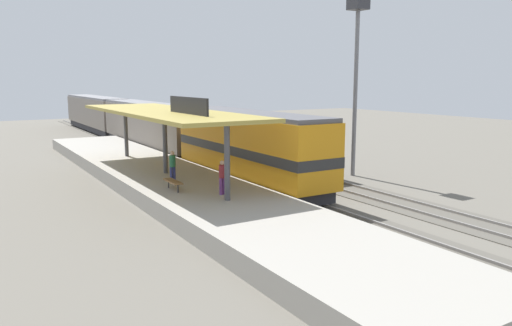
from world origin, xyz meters
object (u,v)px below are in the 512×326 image
Objects in this scene: passenger_carriage_front at (150,126)px; passenger_carriage_rear at (95,113)px; person_waiting at (222,176)px; person_walking at (173,165)px; platform_bench at (173,182)px; freight_car at (270,141)px; locomotive at (248,147)px; light_mast at (357,51)px.

passenger_carriage_front is 1.00× the size of passenger_carriage_rear.
person_walking is at bearing 102.27° from person_waiting.
freight_car is at bearing 34.62° from platform_bench.
person_walking is (-5.19, -39.34, -0.46)m from passenger_carriage_rear.
person_walking is at bearing -151.78° from freight_car.
platform_bench is 6.63m from locomotive.
person_walking is (-0.92, 4.23, 0.00)m from person_waiting.
freight_car is 9.10m from light_mast.
person_waiting is (-12.07, -3.90, -6.54)m from light_mast.
passenger_carriage_rear is at bearing 82.49° from person_walking.
light_mast reaches higher than locomotive.
platform_bench is 0.08× the size of passenger_carriage_rear.
passenger_carriage_front is at bearing 112.45° from light_mast.
light_mast is 6.84× the size of person_waiting.
passenger_carriage_rear is (6.00, 41.41, 0.97)m from platform_bench.
freight_car is 1.03× the size of light_mast.
freight_car reaches higher than person_waiting.
person_waiting is at bearing -95.59° from passenger_carriage_rear.
passenger_carriage_front is 1.71× the size of light_mast.
freight_car is at bearing -70.91° from passenger_carriage_front.
person_waiting is at bearing -162.09° from light_mast.
person_walking is at bearing -105.63° from passenger_carriage_front.
locomotive is 6.60m from freight_car.
light_mast reaches higher than passenger_carriage_front.
passenger_carriage_front reaches higher than person_walking.
locomotive reaches higher than freight_car.
passenger_carriage_front is 20.80m from passenger_carriage_rear.
passenger_carriage_front is 1.67× the size of freight_car.
person_walking is (-5.19, -18.54, -0.46)m from passenger_carriage_front.
passenger_carriage_front reaches higher than platform_bench.
passenger_carriage_front is (0.00, 18.00, -0.10)m from locomotive.
passenger_carriage_rear reaches higher than freight_car.
light_mast is 14.55m from person_walking.
platform_bench is 12.90m from freight_car.
locomotive is 9.87m from light_mast.
locomotive is at bearing 23.51° from platform_bench.
freight_car is 7.02× the size of person_walking.
light_mast is at bearing -6.40° from locomotive.
person_waiting is at bearing -133.08° from freight_car.
passenger_carriage_front reaches higher than person_waiting.
person_waiting is 4.33m from person_walking.
light_mast reaches higher than passenger_carriage_rear.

